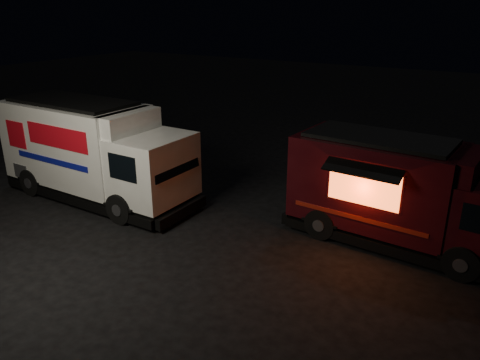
% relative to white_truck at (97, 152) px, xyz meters
% --- Properties ---
extents(ground, '(80.00, 80.00, 0.00)m').
position_rel_white_truck_xyz_m(ground, '(3.97, -0.93, -1.56)').
color(ground, black).
rests_on(ground, ground).
extents(white_truck, '(6.90, 2.41, 3.12)m').
position_rel_white_truck_xyz_m(white_truck, '(0.00, 0.00, 0.00)').
color(white_truck, white).
rests_on(white_truck, ground).
extents(red_truck, '(6.13, 2.58, 2.79)m').
position_rel_white_truck_xyz_m(red_truck, '(9.05, 1.92, -0.16)').
color(red_truck, '#370A0E').
rests_on(red_truck, ground).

